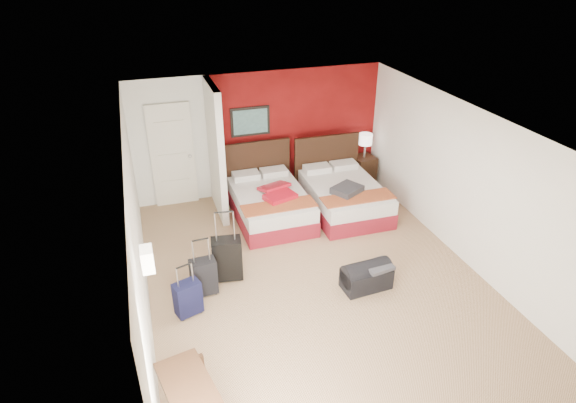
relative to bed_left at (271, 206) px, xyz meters
name	(u,v)px	position (x,y,z in m)	size (l,w,h in m)	color
ground	(316,279)	(0.15, -2.02, -0.28)	(6.50, 6.50, 0.00)	tan
room_walls	(204,181)	(-1.26, -0.60, 0.98)	(5.02, 6.52, 2.50)	white
red_accent_panel	(296,130)	(0.90, 1.21, 0.97)	(3.50, 0.04, 2.50)	maroon
partition_wall	(216,151)	(-0.85, 0.59, 0.97)	(0.12, 1.20, 2.50)	silver
entry_door	(173,156)	(-1.60, 1.18, 0.75)	(0.82, 0.06, 2.05)	silver
bed_left	(271,206)	(0.00, 0.00, 0.00)	(1.29, 1.84, 0.55)	white
bed_right	(344,198)	(1.44, -0.15, 0.00)	(1.31, 1.87, 0.56)	white
red_suitcase_open	(277,192)	(0.10, -0.10, 0.32)	(0.55, 0.75, 0.09)	#B40F21
jacket_bundle	(347,190)	(1.34, -0.45, 0.35)	(0.52, 0.41, 0.12)	#343438
nightstand	(363,170)	(2.32, 0.87, 0.03)	(0.44, 0.44, 0.61)	black
table_lamp	(365,146)	(2.32, 0.87, 0.59)	(0.29, 0.29, 0.51)	white
suitcase_black	(227,260)	(-1.14, -1.57, 0.06)	(0.45, 0.28, 0.67)	black
suitcase_charcoal	(204,278)	(-1.55, -1.83, 0.00)	(0.38, 0.23, 0.56)	black
suitcase_navy	(188,300)	(-1.83, -2.21, -0.03)	(0.36, 0.22, 0.50)	black
duffel_bag	(366,277)	(0.80, -2.43, -0.09)	(0.73, 0.39, 0.37)	black
jacket_draped	(378,266)	(0.95, -2.48, 0.12)	(0.40, 0.34, 0.05)	#3E3D42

